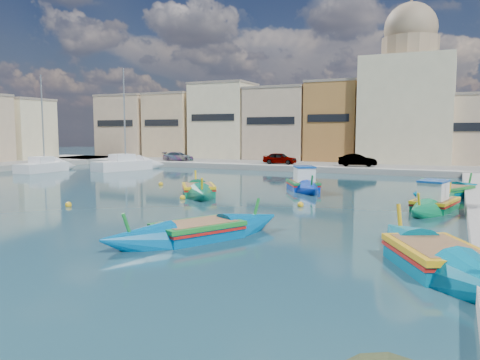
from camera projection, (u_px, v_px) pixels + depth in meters
The scene contains 14 objects.
ground at pixel (119, 215), 23.69m from camera, with size 160.00×160.00×0.00m, color #14333E.
north_quay at pixel (305, 166), 52.54m from camera, with size 80.00×8.00×0.60m, color gray.
north_townhouses at pixel (377, 125), 55.91m from camera, with size 83.20×7.87×10.19m.
church_block at pixel (408, 95), 54.74m from camera, with size 10.00×10.00×19.10m.
parked_cars at pixel (269, 158), 52.66m from camera, with size 25.97×2.46×1.29m.
luzzu_turquoise_cabin at pixel (435, 205), 25.12m from camera, with size 3.51×8.19×2.57m.
luzzu_blue_cabin at pixel (303, 185), 33.86m from camera, with size 5.38×7.51×2.69m.
luzzu_cyan_mid at pixel (447, 193), 30.47m from camera, with size 5.51×8.14×2.42m.
luzzu_green at pixel (199, 191), 31.23m from camera, with size 5.99×7.50×2.44m.
luzzu_blue_south at pixel (198, 233), 18.42m from camera, with size 5.58×8.25×2.41m.
luzzu_cyan_south at pixel (437, 260), 14.37m from camera, with size 5.86×8.62×2.67m.
yacht_north at pixel (137, 165), 52.20m from camera, with size 5.01×9.24×11.87m.
yacht_midnorth at pixel (54, 167), 50.20m from camera, with size 2.56×7.72×10.84m.
mooring_buoys at pixel (219, 202), 27.70m from camera, with size 19.70×18.03×0.36m.
Camera 1 is at (15.40, -18.63, 4.23)m, focal length 35.00 mm.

